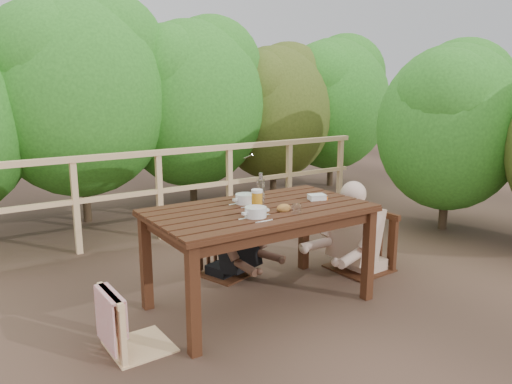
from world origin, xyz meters
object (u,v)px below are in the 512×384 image
bread_roll (284,208)px  butter_tub (317,198)px  table (260,257)px  chair_left (137,290)px  soup_near (256,213)px  woman (225,213)px  bottle (261,189)px  chair_far (226,228)px  tumbler (297,210)px  chair_right (361,217)px  diner_right (365,196)px  beer_glass (257,200)px  soup_far (246,200)px

bread_roll → butter_tub: 0.46m
table → chair_left: 1.04m
soup_near → bread_roll: bearing=6.3°
woman → bottle: bearing=70.0°
chair_far → tumbler: size_ratio=10.55×
tumbler → soup_near: bearing=166.1°
chair_left → tumbler: (1.16, -0.17, 0.41)m
chair_left → chair_right: 2.25m
diner_right → beer_glass: (-1.27, -0.13, 0.15)m
chair_far → butter_tub: chair_far is taller
chair_right → soup_near: 1.44m
table → tumbler: (0.13, -0.29, 0.43)m
tumbler → chair_right: bearing=19.9°
soup_far → bottle: (0.09, -0.08, 0.09)m
bread_roll → chair_far: bearing=90.0°
chair_right → woman: bearing=-120.9°
bottle → beer_glass: bearing=-133.6°
beer_glass → tumbler: size_ratio=2.00×
chair_left → chair_right: bearing=-86.1°
chair_left → soup_near: size_ratio=3.12×
woman → soup_far: woman is taller
table → soup_far: soup_far is taller
beer_glass → bottle: bottle is taller
soup_near → tumbler: size_ratio=3.17×
table → bread_roll: (0.09, -0.19, 0.42)m
chair_right → tumbler: bearing=-72.6°
table → beer_glass: (-0.05, -0.03, 0.47)m
table → diner_right: 1.27m
diner_right → tumbler: (-1.10, -0.39, 0.11)m
table → bread_roll: 0.47m
bottle → table: bearing=-128.0°
chair_far → soup_near: bearing=-124.8°
tumbler → woman: bearing=92.2°
bottle → butter_tub: bearing=-16.8°
soup_far → tumbler: size_ratio=3.25×
bread_roll → table: bearing=116.2°
table → diner_right: (1.23, 0.10, 0.32)m
chair_right → beer_glass: (-1.24, -0.13, 0.34)m
beer_glass → butter_tub: size_ratio=1.20×
soup_near → bread_roll: size_ratio=2.31×
chair_right → beer_glass: bearing=-86.7°
soup_near → bottle: 0.40m
diner_right → tumbler: 1.17m
chair_far → diner_right: diner_right is taller
woman → beer_glass: size_ratio=6.95×
soup_near → bottle: bottle is taller
chair_left → diner_right: size_ratio=0.58×
chair_right → bottle: bottle is taller
butter_tub → table: bearing=-169.3°
chair_far → bottle: size_ratio=3.33×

